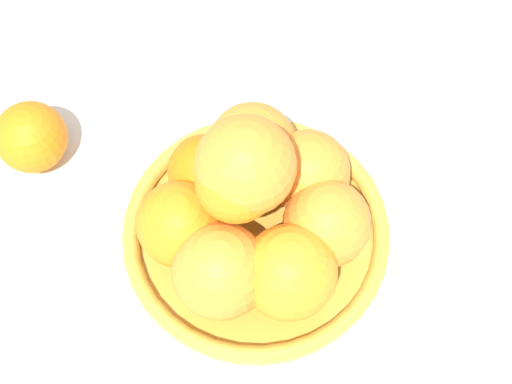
# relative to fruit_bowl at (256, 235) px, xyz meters

# --- Properties ---
(ground_plane) EXTENTS (4.00, 4.00, 0.00)m
(ground_plane) POSITION_rel_fruit_bowl_xyz_m (0.00, 0.00, -0.01)
(ground_plane) COLOR beige
(fruit_bowl) EXTENTS (0.24, 0.24, 0.03)m
(fruit_bowl) POSITION_rel_fruit_bowl_xyz_m (0.00, 0.00, 0.00)
(fruit_bowl) COLOR gold
(fruit_bowl) RESTS_ON ground_plane
(orange_pile) EXTENTS (0.19, 0.20, 0.14)m
(orange_pile) POSITION_rel_fruit_bowl_xyz_m (-0.00, 0.00, 0.07)
(orange_pile) COLOR orange
(orange_pile) RESTS_ON fruit_bowl
(stray_orange) EXTENTS (0.07, 0.07, 0.07)m
(stray_orange) POSITION_rel_fruit_bowl_xyz_m (0.22, 0.07, 0.02)
(stray_orange) COLOR orange
(stray_orange) RESTS_ON ground_plane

